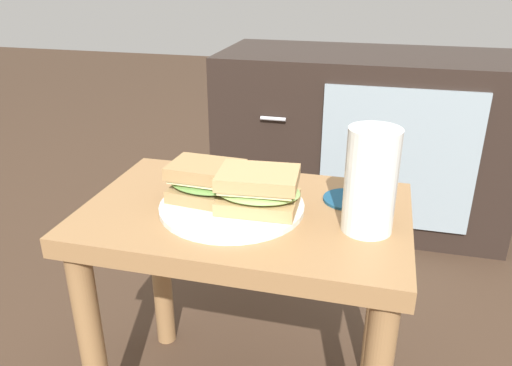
% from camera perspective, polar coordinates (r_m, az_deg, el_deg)
% --- Properties ---
extents(side_table, '(0.56, 0.36, 0.46)m').
position_cam_1_polar(side_table, '(0.92, -1.16, -7.95)').
color(side_table, olive).
rests_on(side_table, ground).
extents(tv_cabinet, '(0.96, 0.46, 0.58)m').
position_cam_1_polar(tv_cabinet, '(1.79, 11.86, 5.00)').
color(tv_cabinet, black).
rests_on(tv_cabinet, ground).
extents(plate, '(0.25, 0.25, 0.01)m').
position_cam_1_polar(plate, '(0.87, -2.74, -2.64)').
color(plate, silver).
rests_on(plate, side_table).
extents(sandwich_front, '(0.14, 0.11, 0.07)m').
position_cam_1_polar(sandwich_front, '(0.87, -5.72, 0.07)').
color(sandwich_front, '#9E7A4C').
rests_on(sandwich_front, plate).
extents(sandwich_back, '(0.14, 0.11, 0.07)m').
position_cam_1_polar(sandwich_back, '(0.84, 0.26, -0.79)').
color(sandwich_back, tan).
rests_on(sandwich_back, plate).
extents(beer_glass, '(0.08, 0.08, 0.17)m').
position_cam_1_polar(beer_glass, '(0.79, 12.86, -0.07)').
color(beer_glass, silver).
rests_on(beer_glass, side_table).
extents(coaster, '(0.09, 0.09, 0.01)m').
position_cam_1_polar(coaster, '(0.91, 10.32, -1.84)').
color(coaster, navy).
rests_on(coaster, side_table).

